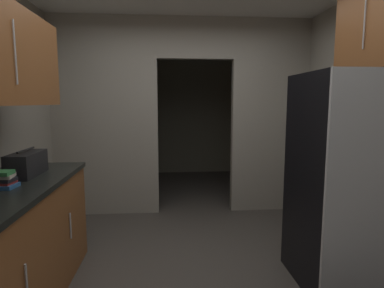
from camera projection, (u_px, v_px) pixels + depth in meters
The scene contains 7 objects.
ground at pixel (194, 281), 2.70m from camera, with size 20.00×20.00×0.00m, color #47423D.
kitchen_partition at pixel (179, 111), 4.28m from camera, with size 3.44×0.12×2.62m.
adjoining_room_shell at pixel (178, 113), 6.06m from camera, with size 3.44×2.58×2.62m.
refrigerator at pixel (352, 182), 2.58m from camera, with size 0.85×0.80×1.74m.
lower_cabinet_run at pixel (2, 254), 2.21m from camera, with size 0.70×1.91×0.93m.
boombox at pixel (26, 164), 2.54m from camera, with size 0.19×0.42×0.21m.
book_stack at pixel (5, 180), 2.17m from camera, with size 0.14×0.16×0.12m.
Camera 1 is at (-0.22, -2.51, 1.51)m, focal length 29.71 mm.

